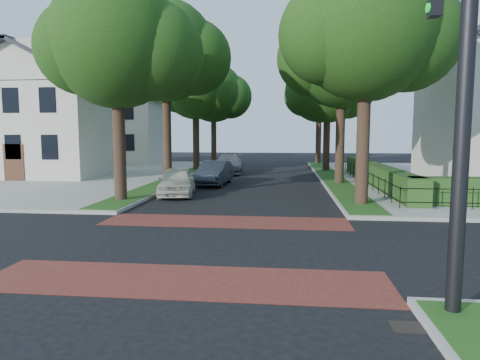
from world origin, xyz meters
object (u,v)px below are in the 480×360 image
object	(u,v)px
parked_car_rear	(229,164)
parked_car_front	(177,181)
traffic_signal	(450,45)
parked_car_middle	(214,173)

from	to	relation	value
parked_car_rear	parked_car_front	bearing A→B (deg)	-99.52
traffic_signal	parked_car_rear	distance (m)	27.66
traffic_signal	parked_car_rear	world-z (taller)	traffic_signal
traffic_signal	parked_car_middle	size ratio (longest dim) A/B	1.75
parked_car_middle	parked_car_rear	world-z (taller)	parked_car_rear
parked_car_front	traffic_signal	bearing A→B (deg)	-68.56
parked_car_rear	parked_car_middle	bearing A→B (deg)	-93.74
traffic_signal	parked_car_rear	bearing A→B (deg)	105.49
parked_car_middle	parked_car_rear	bearing A→B (deg)	95.02
parked_car_middle	parked_car_rear	distance (m)	7.68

